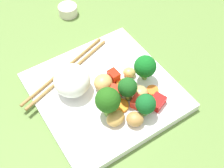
{
  "coord_description": "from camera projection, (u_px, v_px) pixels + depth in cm",
  "views": [
    {
      "loc": [
        -28.57,
        18.67,
        46.74
      ],
      "look_at": [
        -1.13,
        -0.89,
        3.75
      ],
      "focal_mm": 46.63,
      "sensor_mm": 36.0,
      "label": 1
    }
  ],
  "objects": [
    {
      "name": "broccoli_floret_2",
      "position": [
        145.0,
        67.0,
        0.55
      ],
      "size": [
        4.3,
        4.3,
        6.06
      ],
      "color": "#65A13C",
      "rests_on": "square_plate"
    },
    {
      "name": "carrot_slice_1",
      "position": [
        122.0,
        105.0,
        0.54
      ],
      "size": [
        4.01,
        4.01,
        0.62
      ],
      "primitive_type": "cylinder",
      "rotation": [
        0.0,
        0.0,
        3.67
      ],
      "color": "orange",
      "rests_on": "square_plate"
    },
    {
      "name": "carrot_slice_2",
      "position": [
        105.0,
        102.0,
        0.54
      ],
      "size": [
        3.2,
        3.2,
        0.64
      ],
      "primitive_type": "cylinder",
      "rotation": [
        0.0,
        0.0,
        1.57
      ],
      "color": "orange",
      "rests_on": "square_plate"
    },
    {
      "name": "sauce_cup",
      "position": [
        68.0,
        10.0,
        0.72
      ],
      "size": [
        4.66,
        4.66,
        2.45
      ],
      "primitive_type": "cylinder",
      "color": "silver",
      "rests_on": "ground_plane"
    },
    {
      "name": "chicken_piece_4",
      "position": [
        130.0,
        73.0,
        0.58
      ],
      "size": [
        3.44,
        3.41,
        1.76
      ],
      "primitive_type": "ellipsoid",
      "rotation": [
        0.0,
        0.0,
        3.87
      ],
      "color": "tan",
      "rests_on": "square_plate"
    },
    {
      "name": "rice_mound",
      "position": [
        72.0,
        81.0,
        0.54
      ],
      "size": [
        9.4,
        9.32,
        5.43
      ],
      "primitive_type": "ellipsoid",
      "rotation": [
        0.0,
        0.0,
        5.83
      ],
      "color": "white",
      "rests_on": "square_plate"
    },
    {
      "name": "broccoli_floret_0",
      "position": [
        108.0,
        101.0,
        0.5
      ],
      "size": [
        4.51,
        4.51,
        6.56
      ],
      "color": "#75AE4B",
      "rests_on": "square_plate"
    },
    {
      "name": "ground_plane",
      "position": [
        105.0,
        97.0,
        0.59
      ],
      "size": [
        110.0,
        110.0,
        2.0
      ],
      "primitive_type": "cube",
      "color": "#5B7D39"
    },
    {
      "name": "chopstick_pair",
      "position": [
        66.0,
        71.0,
        0.59
      ],
      "size": [
        8.23,
        22.45,
        0.63
      ],
      "rotation": [
        0.0,
        0.0,
        1.85
      ],
      "color": "olive",
      "rests_on": "square_plate"
    },
    {
      "name": "pepper_chunk_3",
      "position": [
        157.0,
        102.0,
        0.54
      ],
      "size": [
        3.21,
        3.72,
        1.53
      ],
      "primitive_type": "cube",
      "rotation": [
        0.0,
        0.0,
        1.88
      ],
      "color": "red",
      "rests_on": "square_plate"
    },
    {
      "name": "pepper_chunk_1",
      "position": [
        140.0,
        102.0,
        0.54
      ],
      "size": [
        3.91,
        3.88,
        1.65
      ],
      "primitive_type": "cube",
      "rotation": [
        0.0,
        0.0,
        3.65
      ],
      "color": "red",
      "rests_on": "square_plate"
    },
    {
      "name": "chicken_piece_0",
      "position": [
        140.0,
        92.0,
        0.55
      ],
      "size": [
        3.77,
        3.69,
        1.92
      ],
      "primitive_type": "ellipsoid",
      "rotation": [
        0.0,
        0.0,
        5.89
      ],
      "color": "tan",
      "rests_on": "square_plate"
    },
    {
      "name": "broccoli_floret_1",
      "position": [
        128.0,
        88.0,
        0.52
      ],
      "size": [
        3.6,
        3.6,
        5.49
      ],
      "color": "#76B550",
      "rests_on": "square_plate"
    },
    {
      "name": "carrot_slice_3",
      "position": [
        152.0,
        91.0,
        0.56
      ],
      "size": [
        2.81,
        2.81,
        0.76
      ],
      "primitive_type": "cylinder",
      "rotation": [
        0.0,
        0.0,
        6.07
      ],
      "color": "orange",
      "rests_on": "square_plate"
    },
    {
      "name": "chicken_piece_1",
      "position": [
        102.0,
        83.0,
        0.56
      ],
      "size": [
        4.79,
        4.9,
        2.85
      ],
      "primitive_type": "ellipsoid",
      "rotation": [
        0.0,
        0.0,
        5.14
      ],
      "color": "tan",
      "rests_on": "square_plate"
    },
    {
      "name": "square_plate",
      "position": [
        105.0,
        91.0,
        0.57
      ],
      "size": [
        26.79,
        26.79,
        1.75
      ],
      "primitive_type": "cube",
      "rotation": [
        0.0,
        0.0,
        -0.04
      ],
      "color": "white",
      "rests_on": "ground_plane"
    },
    {
      "name": "pepper_chunk_0",
      "position": [
        114.0,
        76.0,
        0.57
      ],
      "size": [
        2.28,
        1.78,
        2.25
      ],
      "primitive_type": "cube",
      "rotation": [
        0.0,
        0.0,
        0.01
      ],
      "color": "red",
      "rests_on": "square_plate"
    },
    {
      "name": "chicken_piece_2",
      "position": [
        115.0,
        118.0,
        0.51
      ],
      "size": [
        3.45,
        3.95,
        2.12
      ],
      "primitive_type": "ellipsoid",
      "rotation": [
        0.0,
        0.0,
        1.75
      ],
      "color": "#BB9247",
      "rests_on": "square_plate"
    },
    {
      "name": "broccoli_floret_3",
      "position": [
        146.0,
        104.0,
        0.51
      ],
      "size": [
        3.66,
        3.66,
        4.99
      ],
      "color": "#5DA144",
      "rests_on": "square_plate"
    },
    {
      "name": "pepper_chunk_2",
      "position": [
        116.0,
        92.0,
        0.55
      ],
      "size": [
        3.18,
        3.17,
        2.17
      ],
      "primitive_type": "cube",
      "rotation": [
        0.0,
        0.0,
        3.76
      ],
      "color": "red",
      "rests_on": "square_plate"
    },
    {
      "name": "chicken_piece_3",
      "position": [
        135.0,
        119.0,
        0.51
      ],
      "size": [
        4.18,
        4.19,
        2.38
      ],
      "primitive_type": "ellipsoid",
      "rotation": [
        0.0,
        0.0,
        0.82
      ],
      "color": "#AD8043",
      "rests_on": "square_plate"
    },
    {
      "name": "carrot_slice_0",
      "position": [
        124.0,
        86.0,
        0.57
      ],
      "size": [
        3.96,
        3.96,
        0.64
      ],
      "primitive_type": "cylinder",
      "rotation": [
        0.0,
        0.0,
        1.27
      ],
      "color": "orange",
      "rests_on": "square_plate"
    }
  ]
}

